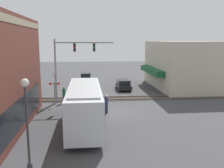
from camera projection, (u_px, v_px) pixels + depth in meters
ground_plane at (114, 113)px, 24.28m from camera, size 120.00×120.00×0.00m
shop_building at (186, 65)px, 37.17m from camera, size 13.75×10.55×6.82m
city_bus at (85, 105)px, 20.07m from camera, size 10.09×2.59×3.40m
traffic_signal_gantry at (71, 57)px, 27.73m from camera, size 0.42×6.58×7.14m
crossing_signal at (55, 84)px, 27.32m from camera, size 1.41×1.18×3.81m
streetlamp at (27, 118)px, 12.86m from camera, size 0.44×0.44×5.08m
rail_track_near at (109, 99)px, 30.15m from camera, size 2.60×60.00×0.15m
parked_car_black at (123, 85)px, 35.69m from camera, size 4.33×1.82×1.46m
parked_car_grey at (86, 77)px, 42.95m from camera, size 4.24×1.82×1.49m
pedestrian_at_crossing at (64, 94)px, 28.18m from camera, size 0.34×0.34×1.84m
pedestrian_near_bus at (106, 104)px, 24.11m from camera, size 0.34×0.34×1.82m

